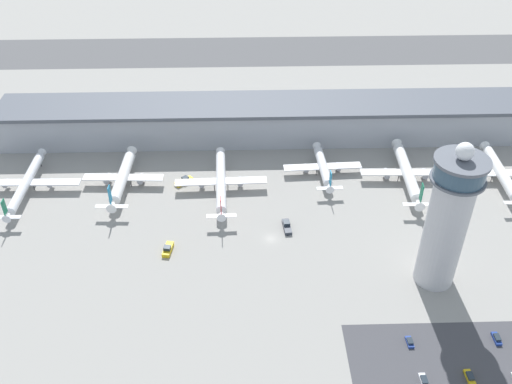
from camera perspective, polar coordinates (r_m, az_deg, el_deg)
ground_plane at (r=202.26m, az=1.50°, el=-4.70°), size 1000.00×1000.00×0.00m
terminal_building at (r=254.68m, az=0.75°, el=7.21°), size 231.43×25.00×17.01m
runway_strip at (r=346.61m, az=0.09°, el=13.90°), size 347.15×44.00×0.01m
control_tower at (r=180.78m, az=18.61°, el=-2.60°), size 15.90×15.90×51.49m
parking_lot_surface at (r=173.05m, az=20.56°, el=-17.18°), size 64.00×40.00×0.01m
airplane_gate_alpha at (r=239.19m, az=-22.01°, el=0.85°), size 41.57×44.94×11.78m
airplane_gate_bravo at (r=230.65m, az=-13.20°, el=1.43°), size 31.87×40.26×13.45m
airplane_gate_charlie at (r=222.37m, az=-3.53°, el=1.04°), size 36.04×45.24×12.51m
airplane_gate_delta at (r=233.36m, az=6.71°, el=2.54°), size 31.97×32.79×11.51m
airplane_gate_echo at (r=235.00m, az=14.87°, el=1.90°), size 36.84×44.83×13.69m
airplane_gate_foxtrot at (r=247.08m, az=23.28°, el=1.75°), size 32.65×41.82×13.23m
service_truck_catering at (r=206.41m, az=3.11°, el=-3.45°), size 3.25×8.31×2.42m
service_truck_fuel at (r=199.02m, az=-8.81°, el=-5.68°), size 3.61×7.41×2.70m
service_truck_baggage at (r=230.21m, az=-7.19°, el=1.09°), size 7.47×7.05×2.54m
car_maroon_suv at (r=184.48m, az=22.93°, el=-13.34°), size 1.75×4.61×1.60m
car_yellow_taxi at (r=172.87m, az=20.59°, el=-16.93°), size 2.02×4.86×1.58m
car_grey_coupe at (r=175.76m, az=15.11°, el=-14.28°), size 1.87×4.12×1.35m
car_blue_compact at (r=168.46m, az=16.43°, el=-17.64°), size 1.91×4.67×1.42m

